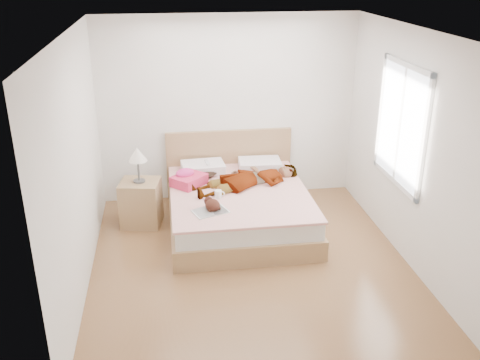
{
  "coord_description": "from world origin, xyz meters",
  "views": [
    {
      "loc": [
        -0.88,
        -5.23,
        3.26
      ],
      "look_at": [
        0.0,
        0.85,
        0.7
      ],
      "focal_mm": 40.0,
      "sensor_mm": 36.0,
      "label": 1
    }
  ],
  "objects": [
    {
      "name": "coffee_mug",
      "position": [
        -0.28,
        0.77,
        0.56
      ],
      "size": [
        0.13,
        0.1,
        0.1
      ],
      "color": "white",
      "rests_on": "bed"
    },
    {
      "name": "hair",
      "position": [
        -0.42,
        1.62,
        0.55
      ],
      "size": [
        0.56,
        0.64,
        0.08
      ],
      "primitive_type": "ellipsoid",
      "rotation": [
        0.0,
        0.0,
        -0.17
      ],
      "color": "black",
      "rests_on": "bed"
    },
    {
      "name": "ground",
      "position": [
        0.0,
        0.0,
        0.0
      ],
      "size": [
        4.0,
        4.0,
        0.0
      ],
      "primitive_type": "plane",
      "color": "#55371A",
      "rests_on": "ground"
    },
    {
      "name": "magazine",
      "position": [
        -0.42,
        0.39,
        0.52
      ],
      "size": [
        0.47,
        0.38,
        0.02
      ],
      "color": "white",
      "rests_on": "bed"
    },
    {
      "name": "phone",
      "position": [
        -0.35,
        1.57,
        0.69
      ],
      "size": [
        0.07,
        0.1,
        0.05
      ],
      "primitive_type": "cube",
      "rotation": [
        0.44,
        0.0,
        0.35
      ],
      "color": "silver",
      "rests_on": "bed"
    },
    {
      "name": "nightstand",
      "position": [
        -1.25,
        1.21,
        0.35
      ],
      "size": [
        0.57,
        0.52,
        1.06
      ],
      "color": "olive",
      "rests_on": "ground"
    },
    {
      "name": "woman",
      "position": [
        0.15,
        1.17,
        0.62
      ],
      "size": [
        1.67,
        1.09,
        0.21
      ],
      "primitive_type": "imported",
      "rotation": [
        0.0,
        0.0,
        -1.22
      ],
      "color": "white",
      "rests_on": "bed"
    },
    {
      "name": "plush_toy",
      "position": [
        -0.4,
        0.43,
        0.59
      ],
      "size": [
        0.23,
        0.29,
        0.14
      ],
      "color": "black",
      "rests_on": "bed"
    },
    {
      "name": "towel",
      "position": [
        -0.63,
        1.24,
        0.6
      ],
      "size": [
        0.52,
        0.52,
        0.22
      ],
      "color": "#D03859",
      "rests_on": "bed"
    },
    {
      "name": "bed",
      "position": [
        0.0,
        1.04,
        0.28
      ],
      "size": [
        1.8,
        2.08,
        1.0
      ],
      "color": "olive",
      "rests_on": "ground"
    },
    {
      "name": "room_shell",
      "position": [
        1.77,
        0.3,
        1.5
      ],
      "size": [
        4.0,
        4.0,
        4.0
      ],
      "color": "white",
      "rests_on": "ground"
    }
  ]
}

